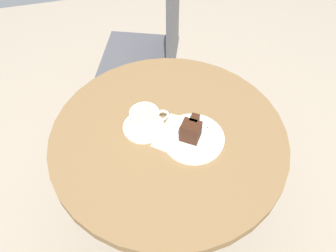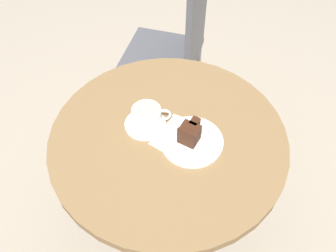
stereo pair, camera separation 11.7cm
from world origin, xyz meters
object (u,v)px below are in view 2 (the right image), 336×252
object	(u,v)px
cafe_chair	(179,41)
coffee_cup	(147,116)
cake_slice	(190,133)
saucer	(145,124)
teaspoon	(157,121)
napkin	(182,137)
fork	(202,133)
cake_plate	(192,141)

from	to	relation	value
cafe_chair	coffee_cup	bearing A→B (deg)	5.24
cafe_chair	cake_slice	bearing A→B (deg)	17.12
cake_slice	saucer	bearing A→B (deg)	150.11
teaspoon	coffee_cup	bearing A→B (deg)	-132.13
teaspoon	napkin	distance (m)	0.10
saucer	napkin	world-z (taller)	saucer
teaspoon	fork	size ratio (longest dim) A/B	0.54
teaspoon	cafe_chair	distance (m)	0.69
cake_plate	napkin	xyz separation A→B (m)	(-0.03, 0.02, -0.00)
fork	cafe_chair	xyz separation A→B (m)	(-0.00, 0.72, -0.17)
saucer	cake_plate	xyz separation A→B (m)	(0.15, -0.09, 0.00)
saucer	napkin	bearing A→B (deg)	-28.70
coffee_cup	teaspoon	distance (m)	0.04
coffee_cup	cake_plate	world-z (taller)	coffee_cup
napkin	cake_slice	bearing A→B (deg)	-35.33
teaspoon	cake_slice	xyz separation A→B (m)	(0.10, -0.09, 0.03)
fork	napkin	xyz separation A→B (m)	(-0.07, -0.00, -0.01)
teaspoon	cafe_chair	xyz separation A→B (m)	(0.14, 0.65, -0.17)
teaspoon	cake_slice	bearing A→B (deg)	7.16
saucer	cake_slice	xyz separation A→B (m)	(0.14, -0.08, 0.04)
cake_slice	napkin	world-z (taller)	cake_slice
teaspoon	napkin	bearing A→B (deg)	5.51
saucer	teaspoon	bearing A→B (deg)	8.25
cake_plate	cafe_chair	distance (m)	0.77
saucer	coffee_cup	size ratio (longest dim) A/B	1.05
cake_plate	fork	bearing A→B (deg)	34.97
napkin	saucer	bearing A→B (deg)	151.30
cake_plate	teaspoon	bearing A→B (deg)	138.79
napkin	cafe_chair	bearing A→B (deg)	84.61
saucer	fork	world-z (taller)	fork
saucer	fork	size ratio (longest dim) A/B	0.94
napkin	cafe_chair	distance (m)	0.74
saucer	coffee_cup	distance (m)	0.04
cake_plate	cafe_chair	world-z (taller)	cafe_chair
coffee_cup	napkin	distance (m)	0.14
teaspoon	napkin	size ratio (longest dim) A/B	0.37
cafe_chair	napkin	bearing A→B (deg)	15.14
coffee_cup	cafe_chair	size ratio (longest dim) A/B	0.14
cake_plate	cake_slice	distance (m)	0.04
cake_plate	fork	xyz separation A→B (m)	(0.04, 0.03, 0.01)
coffee_cup	fork	size ratio (longest dim) A/B	0.89
cake_plate	cafe_chair	xyz separation A→B (m)	(0.04, 0.75, -0.16)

